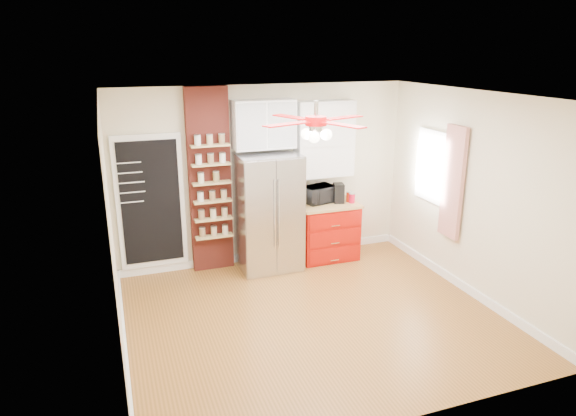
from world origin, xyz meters
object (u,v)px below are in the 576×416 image
object	(u,v)px
red_cabinet	(327,231)
pantry_jar_oats	(201,178)
coffee_maker	(339,193)
toaster_oven	(319,194)
fridge	(269,212)
canister_left	(352,198)
ceiling_fan	(316,121)

from	to	relation	value
red_cabinet	pantry_jar_oats	bearing A→B (deg)	177.16
coffee_maker	toaster_oven	bearing A→B (deg)	175.67
fridge	toaster_oven	distance (m)	0.89
red_cabinet	pantry_jar_oats	xyz separation A→B (m)	(-1.92, 0.10, 0.99)
toaster_oven	red_cabinet	bearing A→B (deg)	-54.71
fridge	red_cabinet	bearing A→B (deg)	2.95
canister_left	toaster_oven	bearing A→B (deg)	158.34
fridge	toaster_oven	size ratio (longest dim) A/B	3.66
toaster_oven	fridge	bearing A→B (deg)	175.37
red_cabinet	canister_left	distance (m)	0.65
red_cabinet	canister_left	world-z (taller)	canister_left
red_cabinet	pantry_jar_oats	distance (m)	2.16
fridge	red_cabinet	xyz separation A→B (m)	(0.97, 0.05, -0.42)
fridge	pantry_jar_oats	size ratio (longest dim) A/B	12.52
red_cabinet	canister_left	xyz separation A→B (m)	(0.37, -0.10, 0.52)
ceiling_fan	pantry_jar_oats	size ratio (longest dim) A/B	10.01
fridge	coffee_maker	size ratio (longest dim) A/B	5.85
coffee_maker	red_cabinet	bearing A→B (deg)	-167.16
ceiling_fan	toaster_oven	bearing A→B (deg)	65.36
toaster_oven	ceiling_fan	bearing A→B (deg)	-128.63
fridge	canister_left	xyz separation A→B (m)	(1.34, -0.05, 0.10)
toaster_oven	coffee_maker	size ratio (longest dim) A/B	1.60
canister_left	red_cabinet	bearing A→B (deg)	165.27
toaster_oven	pantry_jar_oats	size ratio (longest dim) A/B	3.42
fridge	ceiling_fan	bearing A→B (deg)	-88.24
canister_left	coffee_maker	bearing A→B (deg)	153.65
toaster_oven	coffee_maker	xyz separation A→B (m)	(0.29, -0.10, 0.02)
ceiling_fan	coffee_maker	bearing A→B (deg)	56.68
toaster_oven	coffee_maker	distance (m)	0.30
red_cabinet	ceiling_fan	xyz separation A→B (m)	(-0.92, -1.68, 1.97)
ceiling_fan	pantry_jar_oats	bearing A→B (deg)	119.41
fridge	red_cabinet	size ratio (longest dim) A/B	1.86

